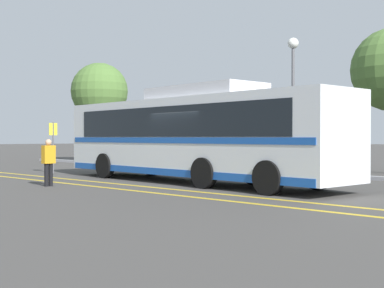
# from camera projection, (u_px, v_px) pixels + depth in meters

# --- Properties ---
(ground_plane) EXTENTS (220.00, 220.00, 0.00)m
(ground_plane) POSITION_uv_depth(u_px,v_px,m) (193.00, 184.00, 18.88)
(ground_plane) COLOR #423F3D
(lane_strip_0) EXTENTS (32.75, 0.20, 0.01)m
(lane_strip_0) POSITION_uv_depth(u_px,v_px,m) (146.00, 187.00, 17.77)
(lane_strip_0) COLOR gold
(lane_strip_0) RESTS_ON ground_plane
(lane_strip_1) EXTENTS (32.75, 0.20, 0.01)m
(lane_strip_1) POSITION_uv_depth(u_px,v_px,m) (119.00, 189.00, 16.96)
(lane_strip_1) COLOR gold
(lane_strip_1) RESTS_ON ground_plane
(curb_strip) EXTENTS (40.75, 0.36, 0.15)m
(curb_strip) POSITION_uv_depth(u_px,v_px,m) (283.00, 173.00, 23.47)
(curb_strip) COLOR #99999E
(curb_strip) RESTS_ON ground_plane
(transit_bus) EXTENTS (13.19, 3.43, 3.46)m
(transit_bus) POSITION_uv_depth(u_px,v_px,m) (192.00, 135.00, 19.32)
(transit_bus) COLOR silver
(transit_bus) RESTS_ON ground_plane
(parked_car_0) EXTENTS (4.65, 2.15, 1.35)m
(parked_car_0) POSITION_uv_depth(u_px,v_px,m) (117.00, 154.00, 30.01)
(parked_car_0) COLOR silver
(parked_car_0) RESTS_ON ground_plane
(parked_car_1) EXTENTS (4.17, 2.10, 1.38)m
(parked_car_1) POSITION_uv_depth(u_px,v_px,m) (175.00, 156.00, 26.32)
(parked_car_1) COLOR #335B33
(parked_car_1) RESTS_ON ground_plane
(pedestrian_1) EXTENTS (0.23, 0.43, 1.58)m
(pedestrian_1) POSITION_uv_depth(u_px,v_px,m) (49.00, 160.00, 17.96)
(pedestrian_1) COLOR black
(pedestrian_1) RESTS_ON ground_plane
(bus_stop_sign) EXTENTS (0.07, 0.40, 2.35)m
(bus_stop_sign) POSITION_uv_depth(u_px,v_px,m) (53.00, 141.00, 24.42)
(bus_stop_sign) COLOR #59595E
(bus_stop_sign) RESTS_ON ground_plane
(street_lamp) EXTENTS (0.50, 0.50, 6.24)m
(street_lamp) POSITION_uv_depth(u_px,v_px,m) (293.00, 75.00, 24.64)
(street_lamp) COLOR #59595E
(street_lamp) RESTS_ON ground_plane
(tree_1) EXTENTS (3.83, 3.83, 6.68)m
(tree_1) POSITION_uv_depth(u_px,v_px,m) (100.00, 92.00, 36.07)
(tree_1) COLOR #513823
(tree_1) RESTS_ON ground_plane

